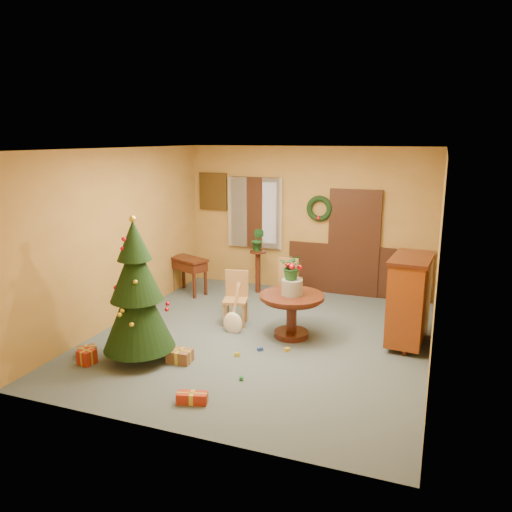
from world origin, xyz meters
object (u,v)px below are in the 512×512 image
at_px(sideboard, 409,298).
at_px(chair_near, 236,296).
at_px(writing_desk, 188,267).
at_px(dining_table, 292,307).
at_px(christmas_tree, 137,293).

bearing_deg(sideboard, chair_near, -178.39).
bearing_deg(writing_desk, chair_near, -38.18).
bearing_deg(writing_desk, dining_table, -29.60).
xyz_separation_m(chair_near, writing_desk, (-1.53, 1.21, 0.07)).
height_order(dining_table, sideboard, sideboard).
distance_m(dining_table, writing_desk, 2.97).
bearing_deg(dining_table, chair_near, 166.09).
xyz_separation_m(chair_near, sideboard, (2.77, 0.08, 0.25)).
height_order(chair_near, christmas_tree, christmas_tree).
relative_size(dining_table, christmas_tree, 0.49).
bearing_deg(chair_near, christmas_tree, -111.84).
height_order(christmas_tree, sideboard, christmas_tree).
relative_size(chair_near, writing_desk, 0.98).
xyz_separation_m(dining_table, chair_near, (-1.05, 0.26, -0.01)).
xyz_separation_m(dining_table, christmas_tree, (-1.77, -1.54, 0.49)).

